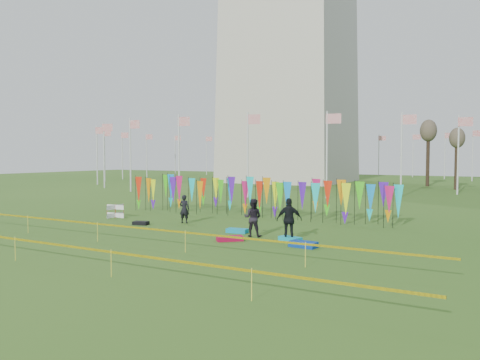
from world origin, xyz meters
The scene contains 14 objects.
ground centered at (0.00, 0.00, 0.00)m, with size 160.00×160.00×0.00m, color #2C5417.
flagpole_ring centered at (-14.00, 48.00, 4.00)m, with size 57.40×56.16×8.00m.
banner_row centered at (0.28, 8.69, 1.58)m, with size 18.64×0.64×2.46m.
caution_tape_near centered at (-0.22, -2.35, 0.78)m, with size 26.00×0.02×0.90m.
caution_tape_far centered at (-0.22, -6.66, 0.78)m, with size 26.00×0.02×0.90m.
box_kite centered at (-7.35, 4.24, 0.41)m, with size 0.74×0.74×0.82m.
person_left centered at (-2.06, 4.37, 0.83)m, with size 0.60×0.44×1.66m, color black.
person_mid centered at (3.52, 2.31, 0.92)m, with size 0.90×0.55×1.85m, color black.
person_right centered at (5.53, 2.09, 0.99)m, with size 1.16×0.66×1.98m, color black.
kite_bag_turquoise centered at (2.31, 2.90, 0.11)m, with size 1.06×0.53×0.21m, color #0C96C1.
kite_bag_blue centered at (6.63, 1.03, 0.12)m, with size 1.17×0.61×0.24m, color #09379A.
kite_bag_red centered at (3.12, 0.76, 0.11)m, with size 1.20×0.55×0.22m, color #AD0B35.
kite_bag_black centered at (-3.85, 2.63, 0.10)m, with size 0.86×0.50×0.20m, color black.
kite_bag_teal centered at (5.58, 2.08, 0.10)m, with size 1.05×0.50×0.20m, color #0DA8C1.
Camera 1 is at (13.95, -17.71, 3.94)m, focal length 35.00 mm.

